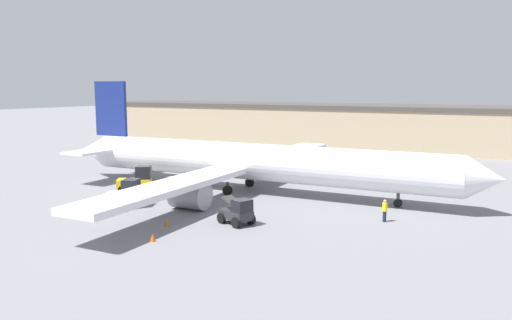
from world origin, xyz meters
TOP-DOWN VIEW (x-y plane):
  - ground_plane at (0.00, 0.00)m, footprint 400.00×400.00m
  - terminal_building at (-12.60, 44.21)m, footprint 89.55×16.67m
  - airplane at (-1.04, -0.05)m, footprint 43.80×41.88m
  - ground_crew_worker at (13.58, -4.54)m, footprint 0.37×0.37m
  - baggage_tug at (-10.47, -4.93)m, footprint 3.47×2.99m
  - belt_loader_truck at (4.37, -10.54)m, footprint 2.92×2.43m
  - pushback_tug at (-6.79, -10.40)m, footprint 3.14×2.65m
  - safety_cone_near at (1.70, -16.78)m, footprint 0.36×0.36m
  - safety_cone_far at (0.07, -13.41)m, footprint 0.36×0.36m

SIDE VIEW (x-z plane):
  - ground_plane at x=0.00m, z-range 0.00..0.00m
  - safety_cone_near at x=1.70m, z-range 0.00..0.55m
  - safety_cone_far at x=0.07m, z-range 0.00..0.55m
  - ground_crew_worker at x=13.58m, z-range 0.06..1.76m
  - belt_loader_truck at x=4.37m, z-range -0.04..1.91m
  - pushback_tug at x=-6.79m, z-range -0.12..2.24m
  - baggage_tug at x=-10.47m, z-range -0.14..2.30m
  - airplane at x=-1.04m, z-range -2.44..8.23m
  - terminal_building at x=-12.60m, z-range 0.01..7.11m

